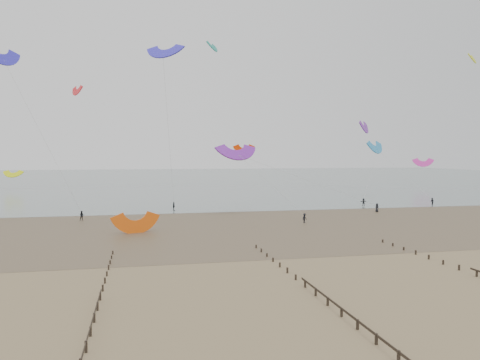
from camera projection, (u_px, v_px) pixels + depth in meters
name	position (u px, v px, depth m)	size (l,w,h in m)	color
ground	(247.00, 272.00, 48.11)	(500.00, 500.00, 0.00)	brown
sea_and_shore	(179.00, 225.00, 80.85)	(500.00, 665.00, 0.03)	#475654
groynes	(372.00, 334.00, 30.33)	(72.16, 50.16, 1.00)	black
kitesurfers	(250.00, 208.00, 97.68)	(128.73, 28.06, 1.89)	black
grounded_kite	(136.00, 233.00, 72.21)	(6.38, 3.34, 4.86)	#F55D0F
kites_airborne	(185.00, 117.00, 130.74)	(232.95, 111.93, 42.19)	#F33300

